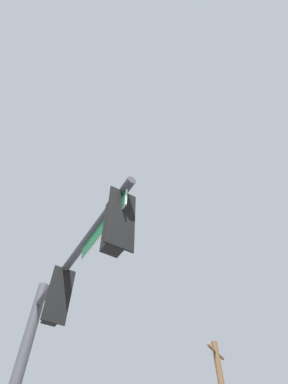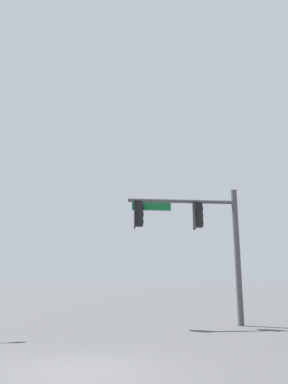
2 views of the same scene
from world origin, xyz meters
The scene contains 1 object.
signal_pole_near centered at (-6.21, -7.03, 4.15)m, with size 5.17×1.14×6.18m.
Camera 1 is at (-0.12, -9.57, 1.35)m, focal length 28.00 mm.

